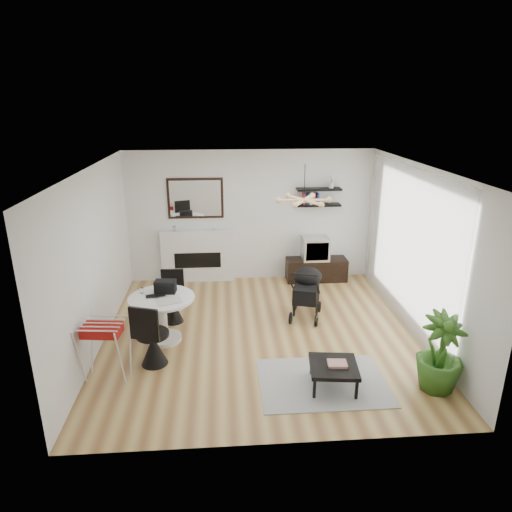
{
  "coord_description": "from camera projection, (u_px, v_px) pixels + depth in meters",
  "views": [
    {
      "loc": [
        -0.57,
        -6.59,
        3.65
      ],
      "look_at": [
        -0.04,
        0.4,
        1.22
      ],
      "focal_mm": 32.0,
      "sensor_mm": 36.0,
      "label": 1
    }
  ],
  "objects": [
    {
      "name": "drinking_glass",
      "position": [
        142.0,
        290.0,
        7.16
      ],
      "size": [
        0.05,
        0.05,
        0.09
      ],
      "primitive_type": "cylinder",
      "color": "white",
      "rests_on": "dining_table"
    },
    {
      "name": "coffee_table",
      "position": [
        334.0,
        367.0,
        6.0
      ],
      "size": [
        0.69,
        0.69,
        0.32
      ],
      "rotation": [
        0.0,
        0.0,
        -0.12
      ],
      "color": "black",
      "rests_on": "rug"
    },
    {
      "name": "floor",
      "position": [
        260.0,
        334.0,
        7.44
      ],
      "size": [
        5.0,
        5.0,
        0.0
      ],
      "primitive_type": "plane",
      "color": "olive",
      "rests_on": "ground"
    },
    {
      "name": "fireplace",
      "position": [
        198.0,
        250.0,
        9.42
      ],
      "size": [
        1.5,
        0.17,
        2.16
      ],
      "color": "white",
      "rests_on": "floor"
    },
    {
      "name": "tv_console",
      "position": [
        316.0,
        269.0,
        9.6
      ],
      "size": [
        1.26,
        0.44,
        0.47
      ],
      "primitive_type": "cube",
      "color": "black",
      "rests_on": "floor"
    },
    {
      "name": "stroller",
      "position": [
        306.0,
        294.0,
        7.94
      ],
      "size": [
        0.69,
        0.88,
        0.98
      ],
      "rotation": [
        0.0,
        0.0,
        -0.3
      ],
      "color": "black",
      "rests_on": "floor"
    },
    {
      "name": "chair_far",
      "position": [
        173.0,
        306.0,
        7.8
      ],
      "size": [
        0.42,
        0.43,
        0.89
      ],
      "rotation": [
        0.0,
        0.0,
        -0.02
      ],
      "color": "black",
      "rests_on": "floor"
    },
    {
      "name": "black_bag",
      "position": [
        165.0,
        287.0,
        7.17
      ],
      "size": [
        0.35,
        0.23,
        0.2
      ],
      "primitive_type": "cube",
      "rotation": [
        0.0,
        0.0,
        -0.11
      ],
      "color": "black",
      "rests_on": "dining_table"
    },
    {
      "name": "shelf_lower",
      "position": [
        318.0,
        205.0,
        9.25
      ],
      "size": [
        0.9,
        0.25,
        0.04
      ],
      "primitive_type": "cube",
      "color": "black",
      "rests_on": "wall_back"
    },
    {
      "name": "sheer_curtain",
      "position": [
        407.0,
        249.0,
        7.36
      ],
      "size": [
        0.04,
        3.6,
        2.6
      ],
      "primitive_type": "cube",
      "color": "white",
      "rests_on": "wall_right"
    },
    {
      "name": "dining_table",
      "position": [
        162.0,
        312.0,
        7.11
      ],
      "size": [
        1.02,
        1.02,
        0.75
      ],
      "color": "white",
      "rests_on": "floor"
    },
    {
      "name": "ceiling",
      "position": [
        261.0,
        168.0,
        6.56
      ],
      "size": [
        5.0,
        5.0,
        0.0
      ],
      "primitive_type": "plane",
      "color": "white",
      "rests_on": "wall_back"
    },
    {
      "name": "wall_left",
      "position": [
        94.0,
        260.0,
        6.82
      ],
      "size": [
        0.0,
        5.0,
        5.0
      ],
      "primitive_type": "plane",
      "rotation": [
        1.57,
        0.0,
        1.57
      ],
      "color": "white",
      "rests_on": "floor"
    },
    {
      "name": "drying_rack",
      "position": [
        106.0,
        349.0,
        6.12
      ],
      "size": [
        0.64,
        0.6,
        0.87
      ],
      "rotation": [
        0.0,
        0.0,
        -0.12
      ],
      "color": "white",
      "rests_on": "floor"
    },
    {
      "name": "rug",
      "position": [
        323.0,
        382.0,
        6.18
      ],
      "size": [
        1.72,
        1.24,
        0.01
      ],
      "primitive_type": "cube",
      "color": "gray",
      "rests_on": "floor"
    },
    {
      "name": "laptop",
      "position": [
        156.0,
        297.0,
        7.0
      ],
      "size": [
        0.33,
        0.25,
        0.02
      ],
      "primitive_type": "imported",
      "rotation": [
        0.0,
        0.0,
        0.19
      ],
      "color": "black",
      "rests_on": "dining_table"
    },
    {
      "name": "pendant_lamp",
      "position": [
        304.0,
        200.0,
        7.07
      ],
      "size": [
        0.9,
        0.9,
        0.1
      ],
      "primitive_type": null,
      "color": "tan",
      "rests_on": "ceiling"
    },
    {
      "name": "shelf_upper",
      "position": [
        319.0,
        189.0,
        9.14
      ],
      "size": [
        0.9,
        0.25,
        0.04
      ],
      "primitive_type": "cube",
      "color": "black",
      "rests_on": "wall_back"
    },
    {
      "name": "magazines",
      "position": [
        337.0,
        364.0,
        5.98
      ],
      "size": [
        0.27,
        0.22,
        0.04
      ],
      "primitive_type": "cube",
      "rotation": [
        0.0,
        0.0,
        -0.09
      ],
      "color": "#B5362D",
      "rests_on": "coffee_table"
    },
    {
      "name": "potted_plant",
      "position": [
        440.0,
        353.0,
        5.89
      ],
      "size": [
        0.72,
        0.72,
        1.07
      ],
      "primitive_type": "imported",
      "rotation": [
        0.0,
        0.0,
        0.22
      ],
      "color": "#30621C",
      "rests_on": "floor"
    },
    {
      "name": "crt_tv",
      "position": [
        315.0,
        248.0,
        9.44
      ],
      "size": [
        0.54,
        0.47,
        0.47
      ],
      "color": "silver",
      "rests_on": "tv_console"
    },
    {
      "name": "wall_back",
      "position": [
        250.0,
        216.0,
        9.35
      ],
      "size": [
        5.0,
        0.0,
        5.0
      ],
      "primitive_type": "plane",
      "rotation": [
        1.57,
        0.0,
        0.0
      ],
      "color": "white",
      "rests_on": "floor"
    },
    {
      "name": "chair_near",
      "position": [
        153.0,
        345.0,
        6.5
      ],
      "size": [
        0.51,
        0.52,
        0.98
      ],
      "rotation": [
        0.0,
        0.0,
        2.82
      ],
      "color": "black",
      "rests_on": "floor"
    },
    {
      "name": "newspaper",
      "position": [
        169.0,
        301.0,
        6.89
      ],
      "size": [
        0.43,
        0.39,
        0.01
      ],
      "primitive_type": "cube",
      "rotation": [
        0.0,
        0.0,
        0.34
      ],
      "color": "silver",
      "rests_on": "dining_table"
    },
    {
      "name": "wall_right",
      "position": [
        418.0,
        252.0,
        7.18
      ],
      "size": [
        0.0,
        5.0,
        5.0
      ],
      "primitive_type": "plane",
      "rotation": [
        1.57,
        0.0,
        -1.57
      ],
      "color": "white",
      "rests_on": "floor"
    }
  ]
}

